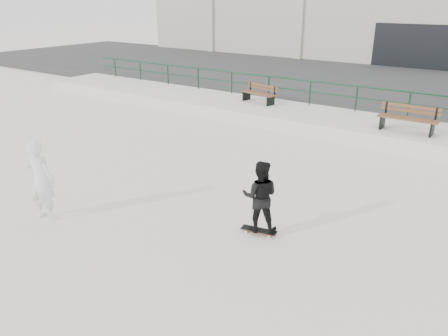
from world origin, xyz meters
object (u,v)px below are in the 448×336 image
Objects in this scene: skateboard at (259,230)px; seated_skater at (41,180)px; standing_skater at (260,196)px; bench_right at (408,119)px; bench_left at (259,94)px.

skateboard is 0.42× the size of seated_skater.
skateboard is 0.51× the size of standing_skater.
skateboard is at bearing -97.56° from bench_right.
bench_right is 8.20m from skateboard.
bench_left is 2.19× the size of skateboard.
bench_left is 0.91× the size of bench_right.
standing_skater is at bearing -97.56° from bench_right.
standing_skater is (0.00, 0.00, 0.81)m from skateboard.
bench_left is 6.42m from bench_right.
bench_left is at bearing 109.38° from skateboard.
bench_right is at bearing -132.26° from seated_skater.
seated_skater is at bearing -118.17° from bench_right.
bench_right reaches higher than skateboard.
skateboard is 0.81m from standing_skater.
skateboard is (-1.03, -8.09, -0.87)m from bench_right.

